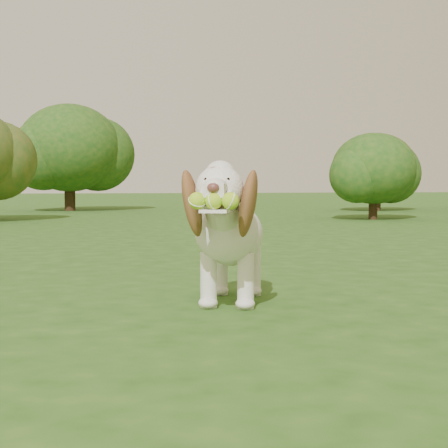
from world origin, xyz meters
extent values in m
plane|color=#214714|center=(0.00, 0.00, 0.00)|extent=(80.00, 80.00, 0.00)
ellipsoid|color=white|center=(0.08, -0.51, 0.36)|extent=(0.53, 0.70, 0.33)
ellipsoid|color=white|center=(0.00, -0.73, 0.40)|extent=(0.42, 0.42, 0.32)
ellipsoid|color=white|center=(0.16, -0.30, 0.35)|extent=(0.38, 0.38, 0.29)
cylinder|color=white|center=(-0.05, -0.85, 0.48)|extent=(0.25, 0.30, 0.25)
sphere|color=white|center=(-0.09, -0.96, 0.61)|extent=(0.29, 0.29, 0.23)
sphere|color=white|center=(-0.08, -0.94, 0.67)|extent=(0.19, 0.19, 0.15)
cube|color=white|center=(-0.14, -1.08, 0.60)|extent=(0.14, 0.16, 0.06)
ellipsoid|color=#592D28|center=(-0.16, -1.15, 0.62)|extent=(0.06, 0.05, 0.04)
cube|color=white|center=(-0.14, -1.09, 0.51)|extent=(0.17, 0.18, 0.02)
ellipsoid|color=brown|center=(-0.21, -0.90, 0.54)|extent=(0.19, 0.21, 0.35)
ellipsoid|color=brown|center=(0.04, -1.00, 0.54)|extent=(0.17, 0.24, 0.35)
cylinder|color=white|center=(0.21, -0.18, 0.39)|extent=(0.11, 0.17, 0.13)
cylinder|color=white|center=(-0.08, -0.68, 0.14)|extent=(0.11, 0.11, 0.29)
cylinder|color=white|center=(0.09, -0.75, 0.14)|extent=(0.11, 0.11, 0.29)
cylinder|color=white|center=(0.07, -0.29, 0.14)|extent=(0.11, 0.11, 0.29)
cylinder|color=white|center=(0.24, -0.36, 0.14)|extent=(0.11, 0.11, 0.29)
sphere|color=#93D21C|center=(-0.22, -1.10, 0.56)|extent=(0.10, 0.10, 0.08)
sphere|color=#93D21C|center=(-0.15, -1.13, 0.56)|extent=(0.10, 0.10, 0.08)
sphere|color=#93D21C|center=(-0.09, -1.16, 0.56)|extent=(0.10, 0.10, 0.08)
cylinder|color=#382314|center=(6.26, 10.57, 0.29)|extent=(0.18, 0.18, 0.58)
ellipsoid|color=#154515|center=(6.26, 10.57, 1.06)|extent=(1.73, 1.73, 1.47)
cylinder|color=#382314|center=(-0.68, 12.12, 0.39)|extent=(0.25, 0.25, 0.79)
ellipsoid|color=#154515|center=(-0.68, 12.12, 1.45)|extent=(2.37, 2.37, 2.01)
cylinder|color=#382314|center=(4.47, 7.01, 0.24)|extent=(0.15, 0.15, 0.49)
ellipsoid|color=#154515|center=(4.47, 7.01, 0.89)|extent=(1.46, 1.46, 1.24)
camera|label=1|loc=(-0.80, -4.09, 0.64)|focal=55.00mm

